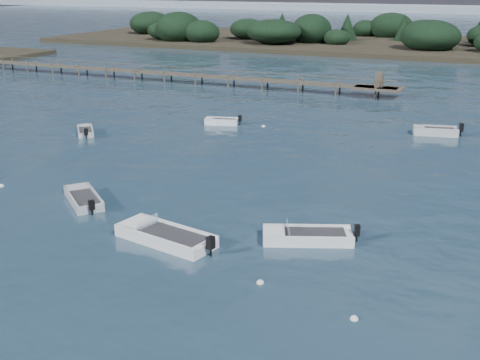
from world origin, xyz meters
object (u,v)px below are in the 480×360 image
at_px(dinghy_mid_grey, 84,200).
at_px(tender_far_grey, 85,132).
at_px(tender_far_white, 222,123).
at_px(jetty, 168,74).
at_px(tender_far_grey_b, 435,133).
at_px(dinghy_mid_white_a, 165,238).
at_px(dinghy_mid_white_b, 307,238).

xyz_separation_m(dinghy_mid_grey, tender_far_grey, (-9.81, 12.93, 0.00)).
xyz_separation_m(dinghy_mid_grey, tender_far_white, (-1.16, 20.52, 0.01)).
height_order(dinghy_mid_grey, jetty, jetty).
relative_size(dinghy_mid_grey, tender_far_grey_b, 0.99).
height_order(dinghy_mid_white_a, tender_far_grey_b, tender_far_grey_b).
distance_m(dinghy_mid_grey, tender_far_grey, 16.23).
bearing_deg(dinghy_mid_white_a, dinghy_mid_grey, 158.46).
bearing_deg(dinghy_mid_white_b, jetty, 128.17).
xyz_separation_m(dinghy_mid_white_a, dinghy_mid_grey, (-6.95, 2.74, -0.02)).
relative_size(tender_far_grey_b, dinghy_mid_white_b, 0.85).
bearing_deg(tender_far_white, dinghy_mid_white_a, -70.78).
xyz_separation_m(dinghy_mid_grey, dinghy_mid_white_b, (13.15, 0.06, 0.01)).
relative_size(tender_far_grey_b, jetty, 0.06).
relative_size(dinghy_mid_white_a, dinghy_mid_grey, 1.41).
height_order(dinghy_mid_white_a, tender_far_grey, dinghy_mid_white_a).
height_order(dinghy_mid_grey, tender_far_white, tender_far_white).
height_order(dinghy_mid_grey, tender_far_grey_b, tender_far_grey_b).
distance_m(dinghy_mid_grey, jetty, 42.08).
bearing_deg(tender_far_white, dinghy_mid_grey, -86.76).
relative_size(tender_far_white, jetty, 0.05).
bearing_deg(dinghy_mid_white_b, tender_far_white, 124.96).
relative_size(dinghy_mid_grey, tender_far_grey, 1.30).
bearing_deg(tender_far_grey, tender_far_white, 41.30).
relative_size(dinghy_mid_white_a, jetty, 0.09).
height_order(tender_far_grey, jetty, jetty).
height_order(dinghy_mid_grey, dinghy_mid_white_b, dinghy_mid_white_b).
relative_size(dinghy_mid_white_b, jetty, 0.07).
bearing_deg(dinghy_mid_white_b, tender_far_grey_b, 82.66).
xyz_separation_m(dinghy_mid_white_a, jetty, (-24.00, 41.21, 0.82)).
relative_size(dinghy_mid_white_a, tender_far_grey, 1.84).
bearing_deg(jetty, tender_far_white, -48.48).
xyz_separation_m(tender_far_white, dinghy_mid_white_b, (14.31, -20.47, -0.00)).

